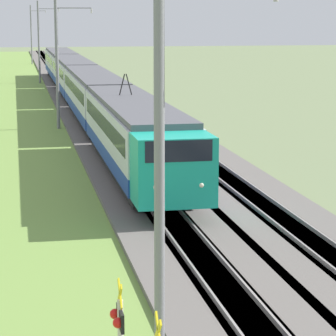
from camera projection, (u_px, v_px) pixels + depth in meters
name	position (u px, v px, depth m)	size (l,w,h in m)	color
ballast_main	(88.00, 115.00, 61.70)	(240.00, 4.40, 0.30)	#605B56
ballast_adjacent	(140.00, 114.00, 62.45)	(240.00, 4.40, 0.30)	#605B56
track_main	(88.00, 115.00, 61.70)	(240.00, 1.57, 0.45)	#4C4238
track_adjacent	(140.00, 114.00, 62.44)	(240.00, 1.57, 0.45)	#4C4238
grass_verge	(11.00, 118.00, 60.62)	(240.00, 11.12, 0.12)	olive
passenger_train	(82.00, 83.00, 66.52)	(80.04, 3.00, 4.85)	#19A88E
catenary_mast_near	(162.00, 162.00, 16.19)	(0.22, 2.56, 9.23)	slate
catenary_mast_mid	(58.00, 61.00, 53.85)	(0.22, 2.56, 9.18)	slate
catenary_mast_far	(39.00, 41.00, 91.47)	(0.22, 2.56, 9.52)	slate
catenary_mast_distant	(32.00, 34.00, 129.11)	(0.22, 2.56, 9.58)	slate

